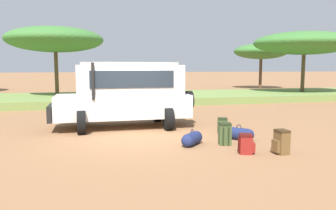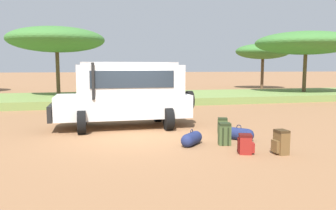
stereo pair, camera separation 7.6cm
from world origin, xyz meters
name	(u,v)px [view 1 (the left image)]	position (x,y,z in m)	size (l,w,h in m)	color
ground_plane	(138,137)	(0.00, 0.00, 0.00)	(320.00, 320.00, 0.00)	#936642
grass_bank	(110,98)	(0.00, 11.50, 0.22)	(120.00, 7.00, 0.44)	olive
safari_vehicle	(126,93)	(-0.13, 1.94, 1.29)	(5.36, 2.76, 2.44)	silver
backpack_beside_front_wheel	(222,126)	(2.91, -0.09, 0.26)	(0.38, 0.41, 0.54)	#42562D
backpack_cluster_center	(225,134)	(2.31, -1.63, 0.32)	(0.40, 0.46, 0.65)	#42562D
backpack_near_rear_wheel	(281,142)	(3.31, -2.95, 0.31)	(0.39, 0.38, 0.64)	brown
backpack_outermost	(246,144)	(2.44, -2.70, 0.25)	(0.47, 0.43, 0.52)	maroon
duffel_bag_low_black_case	(239,134)	(3.01, -1.13, 0.19)	(0.77, 0.83, 0.48)	navy
duffel_bag_soft_canvas	(192,139)	(1.36, -1.45, 0.19)	(0.77, 0.80, 0.47)	navy
acacia_tree_left_mid	(55,40)	(-3.41, 12.56, 4.06)	(6.22, 6.43, 4.88)	brown
acacia_tree_centre_back	(304,43)	(14.26, 11.02, 4.04)	(7.58, 6.60, 4.89)	brown
acacia_tree_right_mid	(261,52)	(16.88, 21.69, 3.98)	(5.88, 5.45, 4.82)	brown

